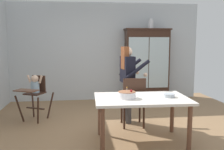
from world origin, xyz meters
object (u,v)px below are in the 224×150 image
(high_chair_with_toddler, at_px, (35,89))
(adult_person, at_px, (128,75))
(dining_chair_far_side, at_px, (133,99))
(dining_table, at_px, (141,103))
(birthday_cake, at_px, (127,95))
(china_cabinet, at_px, (147,65))
(serving_bowl, at_px, (169,95))
(ceramic_vase, at_px, (151,24))

(high_chair_with_toddler, bearing_deg, adult_person, 15.02)
(dining_chair_far_side, bearing_deg, dining_table, 90.23)
(dining_table, bearing_deg, birthday_cake, -173.19)
(china_cabinet, distance_m, birthday_cake, 3.10)
(dining_table, xyz_separation_m, dining_chair_far_side, (0.02, 0.69, -0.09))
(china_cabinet, height_order, serving_bowl, china_cabinet)
(china_cabinet, bearing_deg, adult_person, -115.71)
(china_cabinet, xyz_separation_m, serving_bowl, (-0.41, -2.89, -0.23))
(dining_table, relative_size, birthday_cake, 5.39)
(china_cabinet, height_order, birthday_cake, china_cabinet)
(ceramic_vase, distance_m, adult_person, 2.37)
(china_cabinet, height_order, high_chair_with_toddler, china_cabinet)
(china_cabinet, height_order, dining_chair_far_side, china_cabinet)
(high_chair_with_toddler, distance_m, dining_table, 2.36)
(adult_person, height_order, birthday_cake, adult_person)
(birthday_cake, distance_m, serving_bowl, 0.69)
(ceramic_vase, xyz_separation_m, dining_chair_far_side, (-0.93, -2.17, -1.55))
(ceramic_vase, height_order, high_chair_with_toddler, ceramic_vase)
(birthday_cake, xyz_separation_m, dining_chair_far_side, (0.26, 0.72, -0.24))
(adult_person, xyz_separation_m, serving_bowl, (0.47, -1.06, -0.20))
(high_chair_with_toddler, bearing_deg, dining_table, -10.28)
(high_chair_with_toddler, distance_m, adult_person, 1.94)
(ceramic_vase, distance_m, serving_bowl, 3.23)
(birthday_cake, bearing_deg, china_cabinet, 69.24)
(china_cabinet, relative_size, high_chair_with_toddler, 2.09)
(ceramic_vase, height_order, dining_chair_far_side, ceramic_vase)
(high_chair_with_toddler, relative_size, dining_table, 0.63)
(ceramic_vase, relative_size, birthday_cake, 0.96)
(adult_person, relative_size, dining_chair_far_side, 1.59)
(ceramic_vase, height_order, birthday_cake, ceramic_vase)
(china_cabinet, xyz_separation_m, birthday_cake, (-1.09, -2.89, -0.20))
(ceramic_vase, bearing_deg, dining_chair_far_side, -113.22)
(china_cabinet, xyz_separation_m, ceramic_vase, (0.10, 0.00, 1.11))
(ceramic_vase, distance_m, dining_chair_far_side, 2.83)
(adult_person, bearing_deg, serving_bowl, -166.39)
(ceramic_vase, xyz_separation_m, high_chair_with_toddler, (-2.86, -1.48, -1.45))
(adult_person, xyz_separation_m, dining_table, (0.03, -1.03, -0.32))
(dining_table, bearing_deg, high_chair_with_toddler, 144.12)
(serving_bowl, height_order, dining_chair_far_side, dining_chair_far_side)
(china_cabinet, height_order, ceramic_vase, ceramic_vase)
(ceramic_vase, height_order, dining_table, ceramic_vase)
(adult_person, distance_m, serving_bowl, 1.18)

